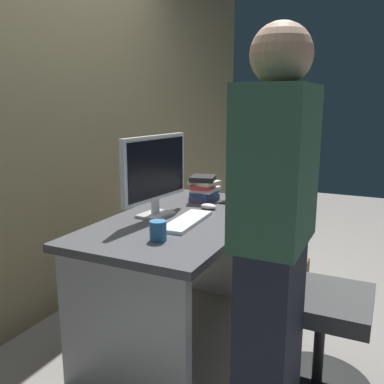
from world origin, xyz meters
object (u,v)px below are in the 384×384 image
object	(u,v)px
desk	(184,256)
handbag	(294,281)
office_chair	(309,305)
book_stack	(204,188)
monitor	(155,171)
keyboard	(187,221)
cell_phone	(231,203)
person_at_desk	(273,245)
cup_near_keyboard	(158,231)
mouse	(209,206)

from	to	relation	value
desk	handbag	world-z (taller)	desk
office_chair	book_stack	distance (m)	1.05
monitor	keyboard	xyz separation A→B (m)	(-0.05, -0.22, -0.25)
book_stack	cell_phone	bearing A→B (deg)	-92.03
office_chair	cell_phone	bearing A→B (deg)	47.71
desk	cell_phone	size ratio (longest dim) A/B	9.57
person_at_desk	monitor	world-z (taller)	person_at_desk
cell_phone	cup_near_keyboard	bearing A→B (deg)	-176.89
desk	cup_near_keyboard	bearing A→B (deg)	-170.11
office_chair	book_stack	size ratio (longest dim) A/B	4.17
person_at_desk	mouse	xyz separation A→B (m)	(0.78, 0.60, -0.09)
handbag	person_at_desk	bearing A→B (deg)	-172.73
cup_near_keyboard	book_stack	xyz separation A→B (m)	(0.83, 0.13, 0.04)
desk	office_chair	distance (m)	0.75
desk	office_chair	world-z (taller)	office_chair
person_at_desk	cell_phone	size ratio (longest dim) A/B	11.38
book_stack	handbag	world-z (taller)	book_stack
person_at_desk	handbag	xyz separation A→B (m)	(1.30, 0.17, -0.70)
mouse	handbag	bearing A→B (deg)	-39.72
monitor	handbag	xyz separation A→B (m)	(0.80, -0.64, -0.85)
office_chair	person_at_desk	bearing A→B (deg)	168.15
person_at_desk	keyboard	xyz separation A→B (m)	(0.45, 0.59, -0.10)
keyboard	desk	bearing A→B (deg)	31.35
office_chair	cell_phone	world-z (taller)	office_chair
office_chair	cup_near_keyboard	world-z (taller)	office_chair
book_stack	handbag	size ratio (longest dim) A/B	0.60
desk	monitor	bearing A→B (deg)	105.55
mouse	cell_phone	distance (m)	0.19
monitor	cell_phone	world-z (taller)	monitor
mouse	book_stack	size ratio (longest dim) A/B	0.44
desk	cell_phone	xyz separation A→B (m)	(0.41, -0.13, 0.23)
person_at_desk	cell_phone	world-z (taller)	person_at_desk
mouse	monitor	bearing A→B (deg)	142.42
mouse	cell_phone	xyz separation A→B (m)	(0.18, -0.08, -0.01)
person_at_desk	cell_phone	xyz separation A→B (m)	(0.95, 0.52, -0.10)
keyboard	cell_phone	distance (m)	0.51
desk	book_stack	bearing A→B (deg)	8.27
person_at_desk	office_chair	bearing A→B (deg)	-11.85
person_at_desk	cup_near_keyboard	distance (m)	0.60
book_stack	handbag	bearing A→B (deg)	-58.27
monitor	cup_near_keyboard	distance (m)	0.48
book_stack	office_chair	bearing A→B (deg)	-125.07
monitor	handbag	bearing A→B (deg)	-39.00
office_chair	handbag	size ratio (longest dim) A/B	2.49
keyboard	book_stack	size ratio (longest dim) A/B	1.91
cell_phone	handbag	xyz separation A→B (m)	(0.34, -0.36, -0.60)
desk	cup_near_keyboard	size ratio (longest dim) A/B	14.59
cup_near_keyboard	keyboard	bearing A→B (deg)	1.22
desk	handbag	xyz separation A→B (m)	(0.75, -0.49, -0.37)
desk	mouse	xyz separation A→B (m)	(0.23, -0.05, 0.25)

